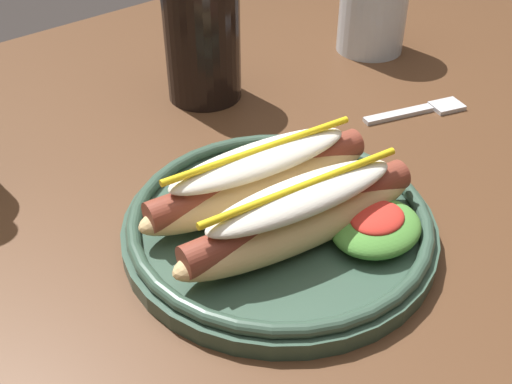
# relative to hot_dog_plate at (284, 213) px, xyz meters

# --- Properties ---
(dining_table) EXTENTS (1.44, 0.98, 0.74)m
(dining_table) POSITION_rel_hot_dog_plate_xyz_m (-0.04, 0.07, -0.11)
(dining_table) COLOR #51331E
(dining_table) RESTS_ON ground_plane
(hot_dog_plate) EXTENTS (0.27, 0.27, 0.08)m
(hot_dog_plate) POSITION_rel_hot_dog_plate_xyz_m (0.00, 0.00, 0.00)
(hot_dog_plate) COLOR #334C3D
(hot_dog_plate) RESTS_ON dining_table
(fork) EXTENTS (0.12, 0.06, 0.00)m
(fork) POSITION_rel_hot_dog_plate_xyz_m (0.26, 0.05, -0.02)
(fork) COLOR silver
(fork) RESTS_ON dining_table
(soda_cup) EXTENTS (0.09, 0.09, 0.14)m
(soda_cup) POSITION_rel_hot_dog_plate_xyz_m (0.10, 0.25, 0.04)
(soda_cup) COLOR black
(soda_cup) RESTS_ON dining_table
(water_cup) EXTENTS (0.09, 0.09, 0.13)m
(water_cup) POSITION_rel_hot_dog_plate_xyz_m (0.35, 0.21, 0.04)
(water_cup) COLOR silver
(water_cup) RESTS_ON dining_table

